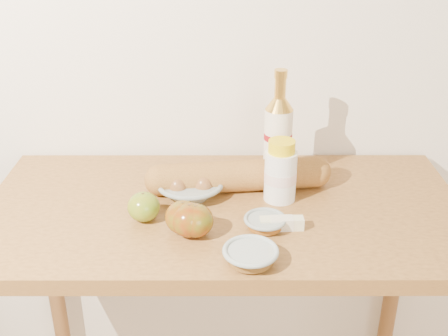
{
  "coord_description": "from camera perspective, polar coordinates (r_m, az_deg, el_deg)",
  "views": [
    {
      "loc": [
        -0.0,
        -0.03,
        1.6
      ],
      "look_at": [
        0.0,
        1.15,
        1.02
      ],
      "focal_mm": 45.0,
      "sensor_mm": 36.0,
      "label": 1
    }
  ],
  "objects": [
    {
      "name": "cream_bottle",
      "position": [
        1.41,
        5.76,
        -0.46
      ],
      "size": [
        0.1,
        0.1,
        0.16
      ],
      "rotation": [
        0.0,
        0.0,
        0.33
      ],
      "color": "white",
      "rests_on": "table"
    },
    {
      "name": "apple_extra",
      "position": [
        1.29,
        -4.19,
        -5.01
      ],
      "size": [
        0.09,
        0.09,
        0.08
      ],
      "rotation": [
        0.0,
        0.0,
        -0.08
      ],
      "color": "#971408",
      "rests_on": "table"
    },
    {
      "name": "apple_yellowgreen",
      "position": [
        1.34,
        -8.16,
        -3.91
      ],
      "size": [
        0.09,
        0.09,
        0.07
      ],
      "rotation": [
        0.0,
        0.0,
        -0.2
      ],
      "color": "olive",
      "rests_on": "table"
    },
    {
      "name": "bourbon_bottle",
      "position": [
        1.49,
        5.51,
        3.2
      ],
      "size": [
        0.09,
        0.09,
        0.31
      ],
      "rotation": [
        0.0,
        0.0,
        -0.21
      ],
      "color": "#EFE3CB",
      "rests_on": "table"
    },
    {
      "name": "sugar_bowl",
      "position": [
        1.19,
        2.71,
        -8.83
      ],
      "size": [
        0.13,
        0.13,
        0.03
      ],
      "rotation": [
        0.0,
        0.0,
        -0.06
      ],
      "color": "#97A4A0",
      "rests_on": "table"
    },
    {
      "name": "egg_bowl",
      "position": [
        1.45,
        -3.44,
        -1.79
      ],
      "size": [
        0.19,
        0.19,
        0.06
      ],
      "rotation": [
        0.0,
        0.0,
        0.1
      ],
      "color": "gray",
      "rests_on": "table"
    },
    {
      "name": "apple_redgreen_right",
      "position": [
        1.27,
        -2.92,
        -5.35
      ],
      "size": [
        0.09,
        0.09,
        0.08
      ],
      "rotation": [
        0.0,
        0.0,
        -0.08
      ],
      "color": "#971408",
      "rests_on": "table"
    },
    {
      "name": "apple_redgreen_front",
      "position": [
        1.27,
        -3.53,
        -5.29
      ],
      "size": [
        0.1,
        0.1,
        0.08
      ],
      "rotation": [
        0.0,
        0.0,
        0.17
      ],
      "color": "#960D08",
      "rests_on": "table"
    },
    {
      "name": "back_wall",
      "position": [
        1.57,
        -0.01,
        15.11
      ],
      "size": [
        3.5,
        0.02,
        2.6
      ],
      "primitive_type": "cube",
      "color": "#EFE3CF",
      "rests_on": "ground"
    },
    {
      "name": "butter_stick",
      "position": [
        1.31,
        5.88,
        -5.62
      ],
      "size": [
        0.1,
        0.03,
        0.03
      ],
      "rotation": [
        0.0,
        0.0,
        0.04
      ],
      "color": "beige",
      "rests_on": "table"
    },
    {
      "name": "table",
      "position": [
        1.47,
        -0.0,
        -8.03
      ],
      "size": [
        1.2,
        0.6,
        0.9
      ],
      "color": "#A47035",
      "rests_on": "ground"
    },
    {
      "name": "syrup_bowl",
      "position": [
        1.31,
        4.19,
        -5.54
      ],
      "size": [
        0.13,
        0.13,
        0.03
      ],
      "rotation": [
        0.0,
        0.0,
        0.38
      ],
      "color": "gray",
      "rests_on": "table"
    },
    {
      "name": "baguette",
      "position": [
        1.46,
        1.53,
        -0.81
      ],
      "size": [
        0.5,
        0.14,
        0.08
      ],
      "rotation": [
        0.0,
        0.0,
        0.11
      ],
      "color": "#AA7534",
      "rests_on": "table"
    }
  ]
}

